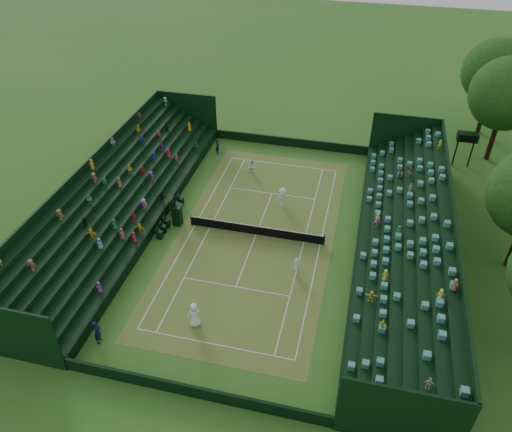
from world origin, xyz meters
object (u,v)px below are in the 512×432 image
(player_far_west, at_px, (252,167))
(player_far_east, at_px, (283,197))
(umpire_chair, at_px, (177,213))
(player_near_west, at_px, (195,315))
(player_near_east, at_px, (296,267))
(tennis_net, at_px, (256,230))

(player_far_west, xyz_separation_m, player_far_east, (4.10, -4.74, 0.15))
(umpire_chair, relative_size, player_far_east, 1.54)
(player_far_west, bearing_deg, player_near_west, -64.13)
(player_near_east, distance_m, player_far_west, 15.11)
(player_near_east, height_order, player_far_east, player_far_east)
(umpire_chair, relative_size, player_near_east, 1.77)
(player_near_east, bearing_deg, player_near_west, 31.58)
(player_near_east, xyz_separation_m, player_far_west, (-6.88, 13.45, -0.03))
(player_near_west, bearing_deg, umpire_chair, -87.60)
(tennis_net, xyz_separation_m, player_near_west, (-1.72, -10.59, 0.48))
(player_far_west, bearing_deg, player_near_east, -39.95)
(tennis_net, xyz_separation_m, player_near_east, (4.13, -4.01, 0.30))
(player_near_west, xyz_separation_m, player_near_east, (5.86, 6.58, -0.19))
(player_near_west, relative_size, player_far_east, 1.07)
(tennis_net, xyz_separation_m, player_far_west, (-2.75, 9.43, 0.27))
(umpire_chair, height_order, player_near_west, umpire_chair)
(player_far_east, bearing_deg, player_near_east, -107.92)
(player_near_east, bearing_deg, player_far_east, -89.01)
(player_near_west, height_order, player_near_east, player_near_west)
(player_near_west, distance_m, player_near_east, 8.81)
(player_near_east, bearing_deg, tennis_net, -60.89)
(player_far_west, relative_size, player_far_east, 0.84)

